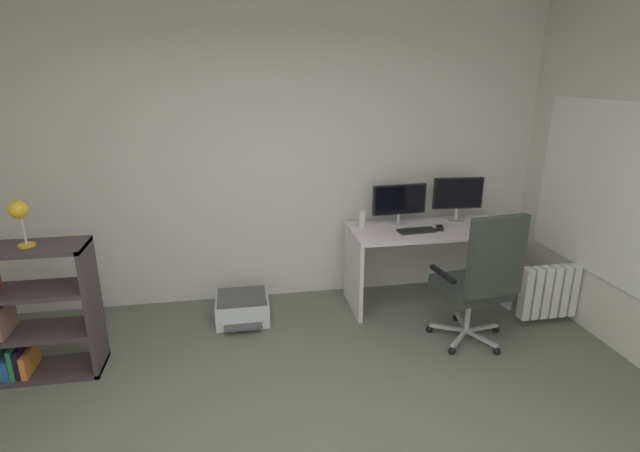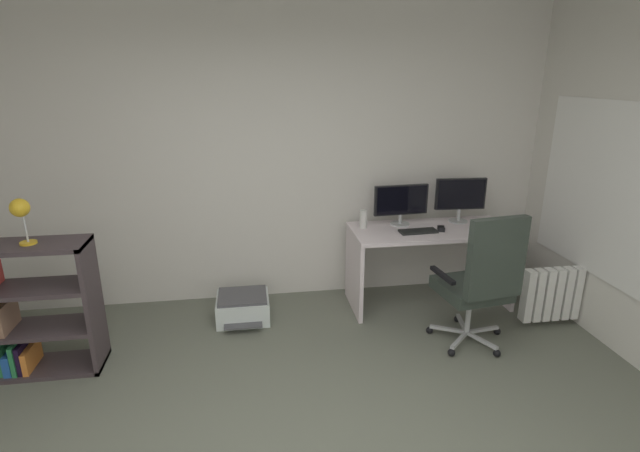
% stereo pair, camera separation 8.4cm
% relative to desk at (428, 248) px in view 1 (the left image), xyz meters
% --- Properties ---
extents(wall_back, '(5.27, 0.10, 2.79)m').
position_rel_desk_xyz_m(wall_back, '(-1.46, 0.46, 0.84)').
color(wall_back, silver).
rests_on(wall_back, ground).
extents(window_pane, '(0.01, 1.27, 1.32)m').
position_rel_desk_xyz_m(window_pane, '(1.17, -0.57, 0.67)').
color(window_pane, white).
extents(window_frame, '(0.02, 1.35, 1.40)m').
position_rel_desk_xyz_m(window_frame, '(1.17, -0.57, 0.67)').
color(window_frame, white).
extents(desk, '(1.47, 0.64, 0.75)m').
position_rel_desk_xyz_m(desk, '(0.00, 0.00, 0.00)').
color(desk, silver).
rests_on(desk, ground).
extents(monitor_main, '(0.52, 0.18, 0.38)m').
position_rel_desk_xyz_m(monitor_main, '(-0.25, 0.16, 0.42)').
color(monitor_main, '#B2B5B7').
rests_on(monitor_main, desk).
extents(monitor_secondary, '(0.48, 0.18, 0.42)m').
position_rel_desk_xyz_m(monitor_secondary, '(0.33, 0.16, 0.45)').
color(monitor_secondary, '#B2B5B7').
rests_on(monitor_secondary, desk).
extents(keyboard, '(0.35, 0.15, 0.02)m').
position_rel_desk_xyz_m(keyboard, '(-0.16, -0.09, 0.21)').
color(keyboard, black).
rests_on(keyboard, desk).
extents(computer_mouse, '(0.09, 0.11, 0.03)m').
position_rel_desk_xyz_m(computer_mouse, '(0.06, -0.07, 0.22)').
color(computer_mouse, black).
rests_on(computer_mouse, desk).
extents(desktop_speaker, '(0.07, 0.07, 0.17)m').
position_rel_desk_xyz_m(desktop_speaker, '(-0.62, 0.11, 0.28)').
color(desktop_speaker, silver).
rests_on(desktop_speaker, desk).
extents(office_chair, '(0.64, 0.65, 1.14)m').
position_rel_desk_xyz_m(office_chair, '(0.10, -0.81, 0.05)').
color(office_chair, '#B7BABC').
rests_on(office_chair, ground).
extents(bookshelf, '(0.88, 0.35, 0.99)m').
position_rel_desk_xyz_m(bookshelf, '(-3.34, -0.60, -0.10)').
color(bookshelf, '#3F3438').
rests_on(bookshelf, ground).
extents(desk_lamp, '(0.13, 0.13, 0.32)m').
position_rel_desk_xyz_m(desk_lamp, '(-3.18, -0.60, 0.68)').
color(desk_lamp, gold).
rests_on(desk_lamp, bookshelf).
extents(printer, '(0.46, 0.50, 0.24)m').
position_rel_desk_xyz_m(printer, '(-1.75, -0.06, -0.44)').
color(printer, silver).
rests_on(printer, ground).
extents(radiator, '(0.87, 0.10, 0.47)m').
position_rel_desk_xyz_m(radiator, '(1.08, -0.57, -0.26)').
color(radiator, white).
rests_on(radiator, ground).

